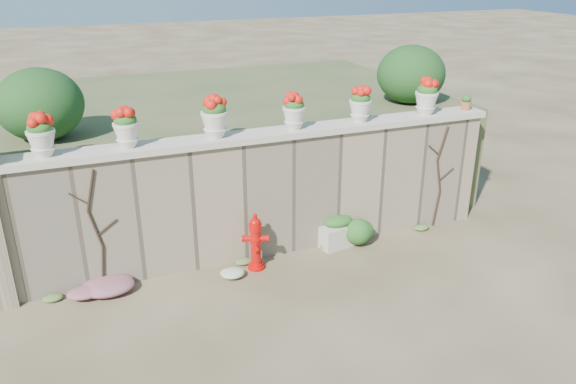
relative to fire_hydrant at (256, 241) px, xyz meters
name	(u,v)px	position (x,y,z in m)	size (l,w,h in m)	color
ground	(309,307)	(0.36, -1.31, -0.48)	(80.00, 80.00, 0.00)	#4B3B25
stone_wall	(266,197)	(0.36, 0.49, 0.52)	(8.00, 0.40, 2.00)	#8D795E
wall_cap	(265,135)	(0.36, 0.49, 1.57)	(8.10, 0.52, 0.10)	beige
raised_fill	(216,142)	(0.36, 3.69, 0.52)	(9.00, 6.00, 2.00)	#384C23
back_shrub_left	(40,104)	(-2.84, 1.69, 2.07)	(1.30, 1.30, 1.10)	#143814
back_shrub_right	(411,74)	(3.76, 1.69, 2.07)	(1.30, 1.30, 1.10)	#143814
vine_left	(96,229)	(-2.32, 0.27, 0.51)	(0.60, 0.04, 1.91)	black
vine_right	(439,176)	(3.58, 0.27, 0.51)	(0.60, 0.04, 1.91)	black
fire_hydrant	(256,241)	(0.00, 0.00, 0.00)	(0.41, 0.30, 0.96)	red
planter_box	(338,232)	(1.57, 0.24, -0.23)	(0.72, 0.49, 0.55)	beige
green_shrub	(364,231)	(1.95, 0.02, -0.18)	(0.64, 0.58, 0.61)	#1E5119
magenta_clump	(98,288)	(-2.41, 0.10, -0.35)	(0.98, 0.65, 0.26)	#BC257A
white_flowers	(229,274)	(-0.51, -0.17, -0.39)	(0.53, 0.43, 0.19)	white
urn_pot_0	(41,136)	(-2.84, 0.49, 1.91)	(0.38, 0.38, 0.59)	beige
urn_pot_1	(126,128)	(-1.72, 0.49, 1.90)	(0.37, 0.37, 0.58)	beige
urn_pot_2	(215,117)	(-0.44, 0.49, 1.94)	(0.41, 0.41, 0.64)	beige
urn_pot_3	(294,111)	(0.84, 0.49, 1.90)	(0.36, 0.36, 0.57)	beige
urn_pot_4	(360,105)	(2.02, 0.49, 1.90)	(0.37, 0.37, 0.58)	beige
urn_pot_5	(427,97)	(3.30, 0.49, 1.93)	(0.40, 0.40, 0.63)	beige
terracotta_pot	(466,103)	(4.16, 0.49, 1.73)	(0.21, 0.21, 0.25)	#A95F33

